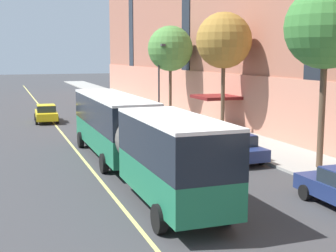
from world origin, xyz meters
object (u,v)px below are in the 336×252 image
parked_car_navy_0 (234,147)px  parked_car_silver_1 (142,112)px  city_bus (131,133)px  street_tree_far_uptown (224,41)px  parked_car_red_5 (108,97)px  street_tree_far_downtown (170,49)px  street_tree_mid_block (326,28)px  street_lamp (160,72)px  parked_car_navy_6 (119,102)px  fire_hydrant (171,118)px  parked_car_champagne_3 (171,122)px  taxi_cab (46,113)px

parked_car_navy_0 → parked_car_silver_1: same height
city_bus → street_tree_far_uptown: bearing=43.3°
parked_car_red_5 → street_tree_far_downtown: (2.98, -14.48, 5.72)m
street_tree_mid_block → street_lamp: (-1.32, 21.84, -2.88)m
parked_car_navy_6 → fire_hydrant: bearing=-82.8°
parked_car_silver_1 → street_tree_far_uptown: (3.22, -9.89, 6.14)m
parked_car_navy_6 → parked_car_red_5: bearing=89.6°
parked_car_navy_6 → street_tree_far_uptown: bearing=-81.3°
parked_car_champagne_3 → street_tree_mid_block: (3.06, -14.06, 6.42)m
parked_car_navy_0 → parked_car_silver_1: (-0.10, 17.69, -0.00)m
street_tree_mid_block → street_tree_far_downtown: bearing=90.0°
taxi_cab → street_lamp: street_lamp is taller
street_tree_mid_block → street_tree_far_uptown: 11.29m
taxi_cab → street_lamp: size_ratio=0.67×
parked_car_red_5 → street_lamp: street_lamp is taller
parked_car_navy_6 → street_tree_far_downtown: 10.66m
city_bus → street_tree_mid_block: size_ratio=2.07×
parked_car_champagne_3 → street_tree_far_uptown: 7.40m
street_lamp → city_bus: bearing=-112.6°
parked_car_navy_6 → taxi_cab: 11.91m
street_tree_far_uptown → fire_hydrant: size_ratio=12.25×
parked_car_champagne_3 → parked_car_red_5: bearing=89.8°
parked_car_navy_0 → parked_car_red_5: size_ratio=1.14×
taxi_cab → street_tree_mid_block: (11.65, -22.81, 6.43)m
parked_car_red_5 → street_tree_far_downtown: street_tree_far_downtown is taller
street_tree_far_uptown → street_tree_far_downtown: size_ratio=1.04×
parked_car_red_5 → fire_hydrant: size_ratio=5.90×
parked_car_navy_0 → city_bus: bearing=-170.4°
parked_car_champagne_3 → parked_car_silver_1: bearing=91.3°
parked_car_champagne_3 → fire_hydrant: (1.64, 4.31, -0.29)m
parked_car_navy_0 → street_tree_far_downtown: 20.16m
parked_car_navy_6 → street_tree_mid_block: bearing=-84.4°
city_bus → taxi_cab: (-2.24, 20.39, -1.32)m
city_bus → street_tree_far_uptown: street_tree_far_uptown is taller
parked_car_navy_0 → street_tree_far_uptown: 10.40m
taxi_cab → street_tree_far_uptown: (11.65, -11.53, 6.14)m
city_bus → parked_car_navy_0: (6.28, 1.06, -1.32)m
parked_car_navy_0 → parked_car_red_5: (0.14, 33.56, -0.00)m
fire_hydrant → street_tree_far_uptown: bearing=-78.7°
taxi_cab → street_tree_far_uptown: size_ratio=0.51×
parked_car_navy_6 → street_tree_mid_block: size_ratio=0.48×
city_bus → parked_car_red_5: size_ratio=4.46×
parked_car_navy_6 → street_tree_far_downtown: bearing=-70.4°
street_tree_mid_block → fire_hydrant: 19.60m
parked_car_red_5 → parked_car_navy_6: (-0.04, -6.01, 0.00)m
parked_car_red_5 → street_tree_far_uptown: street_tree_far_uptown is taller
city_bus → parked_car_navy_0: size_ratio=3.91×
parked_car_silver_1 → street_tree_far_downtown: bearing=23.4°
taxi_cab → street_tree_far_uptown: bearing=-44.7°
parked_car_silver_1 → parked_car_navy_6: bearing=88.8°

